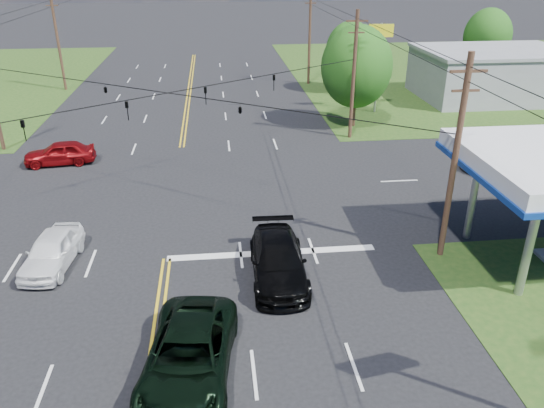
{
  "coord_description": "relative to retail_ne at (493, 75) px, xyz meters",
  "views": [
    {
      "loc": [
        2.59,
        -17.9,
        13.06
      ],
      "look_at": [
        5.22,
        6.0,
        1.67
      ],
      "focal_mm": 35.0,
      "sensor_mm": 36.0,
      "label": 1
    }
  ],
  "objects": [
    {
      "name": "tree_right_a",
      "position": [
        -16.0,
        -8.0,
        2.67
      ],
      "size": [
        5.7,
        5.7,
        8.18
      ],
      "color": "#3B2619",
      "rests_on": "ground"
    },
    {
      "name": "pole_ne",
      "position": [
        -17.0,
        -11.0,
        2.72
      ],
      "size": [
        1.6,
        0.28,
        9.5
      ],
      "color": "#3B2619",
      "rests_on": "ground"
    },
    {
      "name": "pole_se",
      "position": [
        -17.0,
        -29.0,
        2.72
      ],
      "size": [
        1.6,
        0.28,
        9.5
      ],
      "color": "#3B2619",
      "rests_on": "ground"
    },
    {
      "name": "sedan_red",
      "position": [
        -38.06,
        -14.5,
        -1.41
      ],
      "size": [
        4.82,
        2.4,
        1.58
      ],
      "primitive_type": "imported",
      "rotation": [
        0.0,
        0.0,
        -1.45
      ],
      "color": "maroon",
      "rests_on": "ground"
    },
    {
      "name": "stop_bar",
      "position": [
        -25.0,
        -28.0,
        -2.2
      ],
      "size": [
        10.0,
        0.5,
        0.02
      ],
      "primitive_type": "cube",
      "color": "silver",
      "rests_on": "ground"
    },
    {
      "name": "pole_right_far",
      "position": [
        -17.0,
        8.0,
        2.97
      ],
      "size": [
        1.6,
        0.28,
        10.0
      ],
      "color": "#3B2619",
      "rests_on": "ground"
    },
    {
      "name": "power_lines",
      "position": [
        -30.0,
        -22.0,
        6.4
      ],
      "size": [
        26.04,
        100.0,
        0.64
      ],
      "color": "black",
      "rests_on": "ground"
    },
    {
      "name": "span_wire_signals",
      "position": [
        -30.0,
        -20.0,
        3.8
      ],
      "size": [
        26.0,
        18.0,
        1.13
      ],
      "color": "black",
      "rests_on": "ground"
    },
    {
      "name": "pickup_dkgreen",
      "position": [
        -28.67,
        -35.83,
        -1.34
      ],
      "size": [
        3.64,
        6.5,
        1.72
      ],
      "primitive_type": "imported",
      "rotation": [
        0.0,
        0.0,
        -0.13
      ],
      "color": "black",
      "rests_on": "ground"
    },
    {
      "name": "grass_ne",
      "position": [
        5.0,
        12.0,
        -2.2
      ],
      "size": [
        46.0,
        48.0,
        0.03
      ],
      "primitive_type": "cube",
      "color": "#1E4115",
      "rests_on": "ground"
    },
    {
      "name": "ground",
      "position": [
        -30.0,
        -20.0,
        -2.2
      ],
      "size": [
        280.0,
        280.0,
        0.0
      ],
      "primitive_type": "plane",
      "color": "black",
      "rests_on": "ground"
    },
    {
      "name": "tree_right_b",
      "position": [
        -13.5,
        4.0,
        2.02
      ],
      "size": [
        4.94,
        4.94,
        7.09
      ],
      "color": "#3B2619",
      "rests_on": "ground"
    },
    {
      "name": "pickup_white",
      "position": [
        -35.13,
        -28.0,
        -1.42
      ],
      "size": [
        2.34,
        4.74,
        1.56
      ],
      "primitive_type": "imported",
      "rotation": [
        0.0,
        0.0,
        -0.11
      ],
      "color": "white",
      "rests_on": "ground"
    },
    {
      "name": "sedan_far",
      "position": [
        -8.93,
        -18.76,
        -1.5
      ],
      "size": [
        4.91,
        2.19,
        1.4
      ],
      "primitive_type": "imported",
      "rotation": [
        0.0,
        0.0,
        -1.52
      ],
      "color": "#AEAEB3",
      "rests_on": "ground"
    },
    {
      "name": "suv_black",
      "position": [
        -24.96,
        -30.08,
        -1.36
      ],
      "size": [
        2.5,
        5.85,
        1.68
      ],
      "primitive_type": "imported",
      "rotation": [
        0.0,
        0.0,
        -0.03
      ],
      "color": "black",
      "rests_on": "ground"
    },
    {
      "name": "tree_far_r",
      "position": [
        4.0,
        10.0,
        2.34
      ],
      "size": [
        5.32,
        5.32,
        7.63
      ],
      "color": "#3B2619",
      "rests_on": "ground"
    },
    {
      "name": "polesign_ne",
      "position": [
        -13.0,
        -4.05,
        3.76
      ],
      "size": [
        2.13,
        0.36,
        7.71
      ],
      "color": "#A5A5AA",
      "rests_on": "ground"
    },
    {
      "name": "retail_ne",
      "position": [
        0.0,
        0.0,
        0.0
      ],
      "size": [
        14.0,
        10.0,
        4.4
      ],
      "primitive_type": "cube",
      "color": "gray",
      "rests_on": "ground"
    },
    {
      "name": "pole_left_far",
      "position": [
        -43.0,
        8.0,
        2.97
      ],
      "size": [
        1.6,
        0.28,
        10.0
      ],
      "color": "#3B2619",
      "rests_on": "ground"
    }
  ]
}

